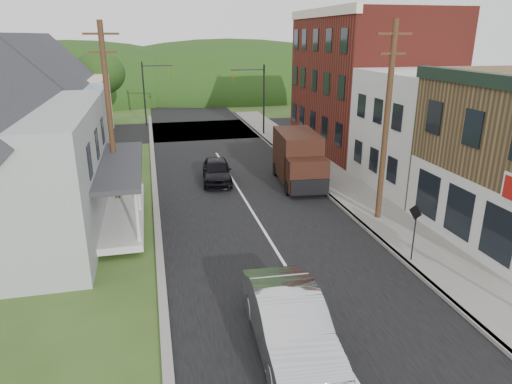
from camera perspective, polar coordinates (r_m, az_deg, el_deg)
ground at (r=17.61m, az=3.75°, el=-9.32°), size 120.00×120.00×0.00m
road at (r=26.57m, az=-2.44°, el=0.72°), size 9.00×90.00×0.02m
cross_road at (r=42.87m, az=-6.75°, el=7.71°), size 60.00×9.00×0.02m
sidewalk_right at (r=26.43m, az=11.05°, el=0.44°), size 2.80×55.00×0.15m
curb_right at (r=25.92m, az=8.32°, el=0.23°), size 0.20×55.00×0.15m
curb_left at (r=24.26m, az=-12.40°, el=-1.40°), size 0.30×55.00×0.12m
storefront_white at (r=27.86m, az=22.19°, el=7.11°), size 8.00×7.00×6.50m
storefront_red at (r=35.71m, az=13.78°, el=13.15°), size 8.00×12.00×10.00m
house_blue at (r=32.76m, az=-24.55°, el=9.20°), size 7.14×8.16×7.28m
house_cream at (r=41.63m, az=-23.01°, el=11.17°), size 7.14×8.16×7.28m
utility_pole_right at (r=21.27m, az=15.98°, el=8.32°), size 1.60×0.26×9.00m
utility_pole_left at (r=23.17m, az=-17.84°, el=8.98°), size 1.60×0.26×9.00m
traffic_signal_right at (r=39.58m, az=-0.01°, el=12.40°), size 2.87×0.20×6.00m
traffic_signal_left at (r=45.52m, az=-12.99°, el=12.81°), size 2.87×0.20×6.00m
tree_left_d at (r=47.12m, az=-18.99°, el=13.86°), size 4.80×4.80×6.94m
forested_ridge at (r=70.44m, az=-9.48°, el=12.02°), size 90.00×30.00×16.00m
silver_sedan at (r=13.03m, az=4.22°, el=-16.14°), size 2.03×5.29×1.72m
dark_sedan at (r=27.18m, az=-4.93°, el=2.64°), size 2.06×4.27×1.40m
delivery_van at (r=26.63m, az=5.35°, el=4.12°), size 2.66×5.56×3.01m
warning_sign at (r=18.16m, az=19.23°, el=-3.88°), size 0.17×0.62×2.28m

